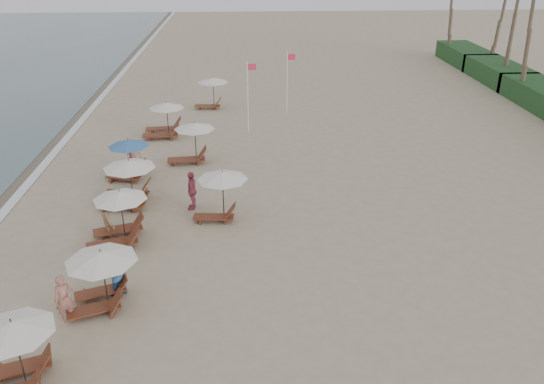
{
  "coord_description": "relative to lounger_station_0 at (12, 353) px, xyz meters",
  "views": [
    {
      "loc": [
        -0.23,
        -15.76,
        11.34
      ],
      "look_at": [
        1.0,
        5.43,
        1.3
      ],
      "focal_mm": 35.59,
      "sensor_mm": 36.0,
      "label": 1
    }
  ],
  "objects": [
    {
      "name": "flag_pole_far",
      "position": [
        9.62,
        25.77,
        1.18
      ],
      "size": [
        0.6,
        0.08,
        4.3
      ],
      "color": "silver",
      "rests_on": "ground"
    },
    {
      "name": "beachgoer_mid_a",
      "position": [
        1.81,
        4.23,
        -0.41
      ],
      "size": [
        0.98,
        0.94,
        1.6
      ],
      "primitive_type": "imported",
      "rotation": [
        0.0,
        0.0,
        3.74
      ],
      "color": "#326596",
      "rests_on": "ground"
    },
    {
      "name": "lounger_station_4",
      "position": [
        0.36,
        14.53,
        -0.13
      ],
      "size": [
        2.39,
        2.09,
        2.07
      ],
      "color": "brown",
      "rests_on": "ground"
    },
    {
      "name": "inland_station_1",
      "position": [
        3.52,
        16.44,
        0.11
      ],
      "size": [
        2.77,
        2.24,
        2.22
      ],
      "color": "brown",
      "rests_on": "ground"
    },
    {
      "name": "inland_station_0",
      "position": [
        5.29,
        9.62,
        0.26
      ],
      "size": [
        2.55,
        2.24,
        2.22
      ],
      "color": "brown",
      "rests_on": "ground"
    },
    {
      "name": "ground",
      "position": [
        6.59,
        4.12,
        -1.21
      ],
      "size": [
        160.0,
        160.0,
        0.0
      ],
      "primitive_type": "plane",
      "color": "tan",
      "rests_on": "ground"
    },
    {
      "name": "inland_station_2",
      "position": [
        4.16,
        26.97,
        0.22
      ],
      "size": [
        2.6,
        2.24,
        2.22
      ],
      "color": "brown",
      "rests_on": "ground"
    },
    {
      "name": "beachgoer_mid_b",
      "position": [
        0.72,
        8.37,
        -0.41
      ],
      "size": [
        1.08,
        1.19,
        1.61
      ],
      "primitive_type": "imported",
      "rotation": [
        0.0,
        0.0,
        2.17
      ],
      "color": "#8D6947",
      "rests_on": "ground"
    },
    {
      "name": "foam_line",
      "position": [
        -4.61,
        14.12,
        -1.2
      ],
      "size": [
        0.5,
        140.0,
        0.02
      ],
      "primitive_type": "cube",
      "color": "white",
      "rests_on": "ground"
    },
    {
      "name": "beachgoer_far_a",
      "position": [
        4.0,
        10.76,
        -0.29
      ],
      "size": [
        0.54,
        1.11,
        1.83
      ],
      "primitive_type": "imported",
      "rotation": [
        0.0,
        0.0,
        4.63
      ],
      "color": "#AE455F",
      "rests_on": "ground"
    },
    {
      "name": "lounger_station_0",
      "position": [
        0.0,
        0.0,
        0.0
      ],
      "size": [
        2.45,
        2.21,
        2.26
      ],
      "color": "brown",
      "rests_on": "ground"
    },
    {
      "name": "beachgoer_near",
      "position": [
        0.51,
        2.88,
        -0.37
      ],
      "size": [
        0.73,
        0.62,
        1.68
      ],
      "primitive_type": "imported",
      "rotation": [
        0.0,
        0.0,
        0.43
      ],
      "color": "#A86C5B",
      "rests_on": "ground"
    },
    {
      "name": "lounger_station_5",
      "position": [
        1.42,
        20.98,
        -0.23
      ],
      "size": [
        2.72,
        2.18,
        2.16
      ],
      "color": "brown",
      "rests_on": "ground"
    },
    {
      "name": "flag_pole_near",
      "position": [
        6.79,
        21.46,
        1.32
      ],
      "size": [
        0.6,
        0.08,
        4.57
      ],
      "color": "silver",
      "rests_on": "ground"
    },
    {
      "name": "lounger_station_3",
      "position": [
        0.92,
        11.36,
        -0.13
      ],
      "size": [
        2.8,
        2.4,
        2.2
      ],
      "color": "brown",
      "rests_on": "ground"
    },
    {
      "name": "lounger_station_1",
      "position": [
        1.49,
        3.59,
        0.01
      ],
      "size": [
        2.52,
        2.38,
        2.14
      ],
      "color": "brown",
      "rests_on": "ground"
    },
    {
      "name": "beachgoer_far_b",
      "position": [
        0.5,
        15.6,
        -0.35
      ],
      "size": [
        0.99,
        0.98,
        1.73
      ],
      "primitive_type": "imported",
      "rotation": [
        0.0,
        0.0,
        0.75
      ],
      "color": "#BF7367",
      "rests_on": "ground"
    },
    {
      "name": "wet_sand_band",
      "position": [
        -5.91,
        14.12,
        -1.21
      ],
      "size": [
        3.2,
        140.0,
        0.01
      ],
      "primitive_type": "cube",
      "color": "#6B5E4C",
      "rests_on": "ground"
    },
    {
      "name": "lounger_station_2",
      "position": [
        1.19,
        7.87,
        -0.13
      ],
      "size": [
        2.63,
        2.43,
        2.29
      ],
      "color": "brown",
      "rests_on": "ground"
    }
  ]
}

